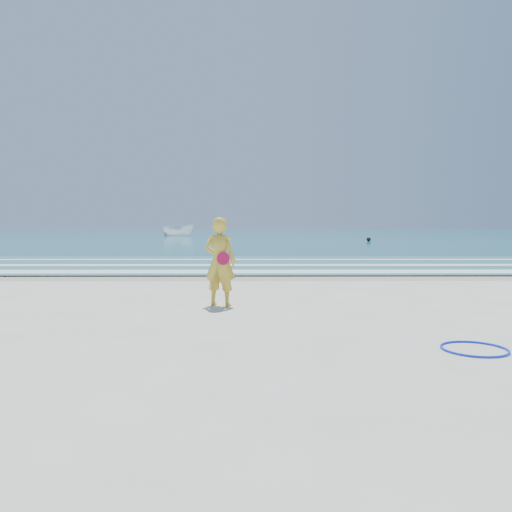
{
  "coord_description": "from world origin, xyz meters",
  "views": [
    {
      "loc": [
        0.66,
        -7.34,
        1.71
      ],
      "look_at": [
        0.74,
        4.0,
        1.0
      ],
      "focal_mm": 35.0,
      "sensor_mm": 36.0,
      "label": 1
    }
  ],
  "objects": [
    {
      "name": "ground",
      "position": [
        0.0,
        0.0,
        0.0
      ],
      "size": [
        400.0,
        400.0,
        0.0
      ],
      "primitive_type": "plane",
      "color": "silver",
      "rests_on": "ground"
    },
    {
      "name": "wet_sand",
      "position": [
        0.0,
        9.0,
        0.0
      ],
      "size": [
        400.0,
        2.4,
        0.0
      ],
      "primitive_type": "cube",
      "color": "#B2A893",
      "rests_on": "ground"
    },
    {
      "name": "ocean",
      "position": [
        0.0,
        105.0,
        0.02
      ],
      "size": [
        400.0,
        190.0,
        0.04
      ],
      "primitive_type": "cube",
      "color": "#19727F",
      "rests_on": "ground"
    },
    {
      "name": "shallow",
      "position": [
        0.0,
        14.0,
        0.04
      ],
      "size": [
        400.0,
        10.0,
        0.01
      ],
      "primitive_type": "cube",
      "color": "#59B7AD",
      "rests_on": "ocean"
    },
    {
      "name": "foam_near",
      "position": [
        0.0,
        10.3,
        0.05
      ],
      "size": [
        400.0,
        1.4,
        0.01
      ],
      "primitive_type": "cube",
      "color": "white",
      "rests_on": "shallow"
    },
    {
      "name": "foam_mid",
      "position": [
        0.0,
        13.2,
        0.05
      ],
      "size": [
        400.0,
        0.9,
        0.01
      ],
      "primitive_type": "cube",
      "color": "white",
      "rests_on": "shallow"
    },
    {
      "name": "foam_far",
      "position": [
        0.0,
        16.5,
        0.05
      ],
      "size": [
        400.0,
        0.6,
        0.01
      ],
      "primitive_type": "cube",
      "color": "white",
      "rests_on": "shallow"
    },
    {
      "name": "hoop",
      "position": [
        3.69,
        -0.65,
        0.02
      ],
      "size": [
        1.0,
        1.0,
        0.03
      ],
      "primitive_type": "torus",
      "rotation": [
        0.0,
        0.0,
        0.14
      ],
      "color": "#0D2FF6",
      "rests_on": "ground"
    },
    {
      "name": "boat",
      "position": [
        -10.4,
        67.28,
        0.98
      ],
      "size": [
        5.09,
        2.65,
        1.87
      ],
      "primitive_type": "imported",
      "rotation": [
        0.0,
        0.0,
        1.75
      ],
      "color": "white",
      "rests_on": "ocean"
    },
    {
      "name": "buoy",
      "position": [
        12.42,
        42.91,
        0.26
      ],
      "size": [
        0.43,
        0.43,
        0.43
      ],
      "primitive_type": "sphere",
      "color": "black",
      "rests_on": "ocean"
    },
    {
      "name": "woman",
      "position": [
        -0.02,
        3.1,
        0.94
      ],
      "size": [
        0.79,
        0.65,
        1.87
      ],
      "color": "gold",
      "rests_on": "ground"
    }
  ]
}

